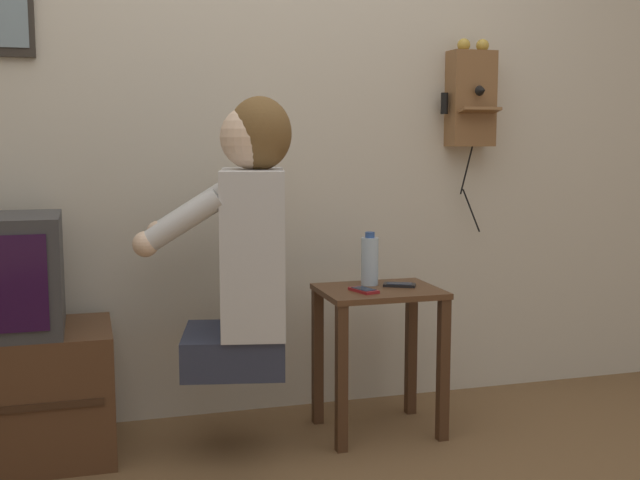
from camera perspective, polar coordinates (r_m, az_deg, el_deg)
wall_back at (r=3.33m, az=-4.75°, el=9.44°), size 6.80×0.05×2.55m
side_table at (r=3.14m, az=4.21°, el=-6.18°), size 0.46×0.36×0.57m
person at (r=2.87m, az=-5.24°, el=0.03°), size 0.59×0.50×0.98m
tv_stand at (r=3.11m, az=-21.43°, el=-10.31°), size 0.74×0.45×0.47m
wall_phone_antique at (r=3.57m, az=10.67°, el=9.94°), size 0.24×0.18×0.83m
cell_phone_held at (r=3.03m, az=3.13°, el=-3.58°), size 0.09×0.14×0.01m
cell_phone_spare at (r=3.15m, az=5.67°, el=-3.19°), size 0.14×0.11×0.01m
water_bottle at (r=3.16m, az=3.56°, el=-1.46°), size 0.07×0.07×0.21m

